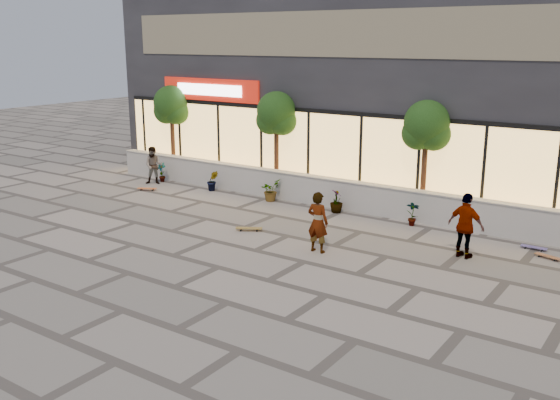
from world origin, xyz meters
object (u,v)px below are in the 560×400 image
Objects in this scene: tree_mideast at (426,128)px; skateboard_right_near at (548,256)px; skater_right_near at (466,226)px; skateboard_left at (147,188)px; skateboard_right_far at (534,247)px; tree_midwest at (276,116)px; skateboard_center at (249,228)px; skater_center at (318,222)px; tree_west at (171,107)px; skater_left at (154,165)px.

skateboard_right_near is (4.50, -2.07, -2.91)m from tree_mideast.
skater_right_near reaches higher than skateboard_left.
skateboard_right_near is (14.89, 0.62, -0.00)m from skateboard_left.
skater_right_near reaches higher than skateboard_right_far.
tree_mideast is (6.00, 0.00, 0.00)m from tree_midwest.
skateboard_left is at bearing 9.57° from skater_right_near.
tree_mideast is 6.68m from skateboard_center.
skater_center reaches higher than skateboard_right_near.
tree_west is 1.00× the size of tree_mideast.
skateboard_right_near is at bearing -26.04° from skateboard_left.
skateboard_left is at bearing -148.44° from tree_midwest.
tree_west reaches higher than skater_left.
skater_center is 1.12× the size of skater_left.
tree_west is 2.25× the size of skater_center.
skateboard_right_near is (15.47, -0.37, -0.71)m from skater_left.
tree_mideast reaches higher than skater_center.
tree_midwest is 7.49m from skater_center.
skater_center is 2.12× the size of skateboard_center.
tree_west is 4.76× the size of skateboard_center.
skateboard_right_far is (4.00, -1.50, -2.91)m from tree_mideast.
skateboard_center is at bearing -56.73° from skater_left.
skater_right_near is 2.44m from skateboard_right_far.
tree_midwest and tree_mideast have the same top height.
tree_west is at bearing 72.86° from skater_left.
tree_west is at bearing 174.00° from skateboard_right_far.
skateboard_center is at bearing -10.07° from skater_center.
skateboard_right_near is (5.50, 3.08, -0.80)m from skater_center.
tree_midwest is at bearing 180.00° from tree_mideast.
skater_center reaches higher than skater_left.
tree_west is 15.84m from skateboard_right_far.
skater_right_near is 6.56m from skateboard_center.
tree_mideast is at bearing -13.89° from skateboard_left.
skateboard_left is 1.03× the size of skateboard_right_near.
skateboard_right_far is at bearing 145.90° from skateboard_right_near.
skateboard_right_far is (15.50, -1.50, -2.91)m from tree_west.
tree_west is 1.00× the size of tree_midwest.
tree_west is 2.84m from skater_left.
tree_west is 5.33× the size of skateboard_right_near.
tree_west is 4.12m from skateboard_left.
skateboard_left is 1.06× the size of skateboard_right_far.
skater_left is 2.11× the size of skateboard_right_near.
skateboard_left is (-10.39, -2.69, -2.91)m from tree_mideast.
skateboard_center reaches higher than skateboard_right_far.
skateboard_right_far is (-0.50, 0.57, 0.00)m from skateboard_right_near.
skateboard_right_near is at bearing -49.36° from skateboard_right_far.
skateboard_right_near and skateboard_right_far have the same top height.
skater_left is (-4.97, -1.71, -2.21)m from tree_midwest.
skateboard_left reaches higher than skateboard_right_far.
skater_center is 0.96× the size of skater_right_near.
tree_midwest is 5.70m from skater_left.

